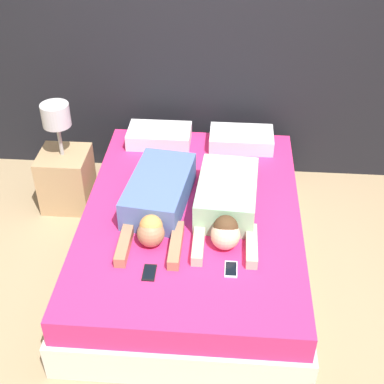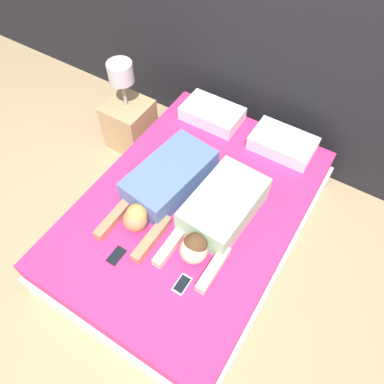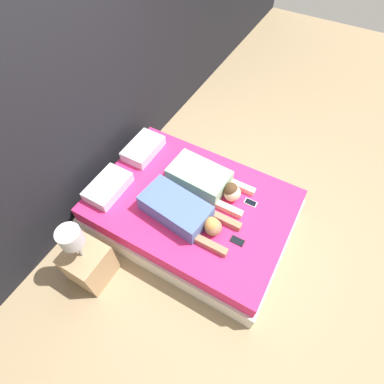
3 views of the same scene
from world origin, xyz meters
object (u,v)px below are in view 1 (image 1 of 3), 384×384
(pillow_head_right, at_px, (241,139))
(cell_phone_right, at_px, (231,269))
(nightstand, at_px, (66,173))
(cell_phone_left, at_px, (149,273))
(pillow_head_left, at_px, (159,136))
(person_right, at_px, (227,202))
(bed, at_px, (192,235))
(person_left, at_px, (158,198))

(pillow_head_right, relative_size, cell_phone_right, 3.75)
(pillow_head_right, height_order, nightstand, nightstand)
(pillow_head_right, bearing_deg, cell_phone_right, -92.21)
(pillow_head_right, bearing_deg, cell_phone_left, -109.87)
(pillow_head_left, xyz_separation_m, person_right, (0.57, -0.90, 0.04))
(cell_phone_right, height_order, nightstand, nightstand)
(bed, bearing_deg, pillow_head_left, 111.10)
(nightstand, bearing_deg, person_right, -25.66)
(bed, xyz_separation_m, pillow_head_right, (0.33, 0.87, 0.29))
(cell_phone_right, bearing_deg, cell_phone_left, -172.34)
(pillow_head_left, distance_m, cell_phone_right, 1.56)
(person_left, relative_size, nightstand, 1.14)
(pillow_head_right, relative_size, person_left, 0.49)
(person_left, relative_size, cell_phone_right, 7.67)
(pillow_head_left, xyz_separation_m, cell_phone_left, (0.13, -1.50, -0.06))
(pillow_head_right, distance_m, cell_phone_right, 1.44)
(person_right, bearing_deg, person_left, 177.65)
(pillow_head_left, height_order, person_left, person_left)
(cell_phone_left, bearing_deg, pillow_head_right, 70.13)
(bed, height_order, cell_phone_right, cell_phone_right)
(cell_phone_left, bearing_deg, pillow_head_left, 94.85)
(person_left, distance_m, nightstand, 1.07)
(bed, relative_size, nightstand, 2.37)
(person_left, relative_size, cell_phone_left, 7.67)
(cell_phone_right, bearing_deg, nightstand, 139.37)
(bed, relative_size, cell_phone_left, 15.98)
(bed, bearing_deg, person_left, -175.91)
(cell_phone_left, height_order, cell_phone_right, same)
(person_right, bearing_deg, bed, 171.41)
(person_left, bearing_deg, pillow_head_left, 96.66)
(cell_phone_right, bearing_deg, pillow_head_right, 87.79)
(pillow_head_right, bearing_deg, pillow_head_left, 180.00)
(pillow_head_right, bearing_deg, person_right, -96.18)
(bed, relative_size, pillow_head_right, 4.26)
(cell_phone_right, bearing_deg, person_left, 132.84)
(cell_phone_left, relative_size, nightstand, 0.15)
(cell_phone_left, distance_m, cell_phone_right, 0.49)
(person_right, bearing_deg, cell_phone_right, -85.43)
(pillow_head_right, height_order, person_left, person_left)
(cell_phone_right, bearing_deg, pillow_head_left, 113.17)
(pillow_head_right, height_order, cell_phone_left, pillow_head_right)
(person_right, height_order, cell_phone_right, person_right)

